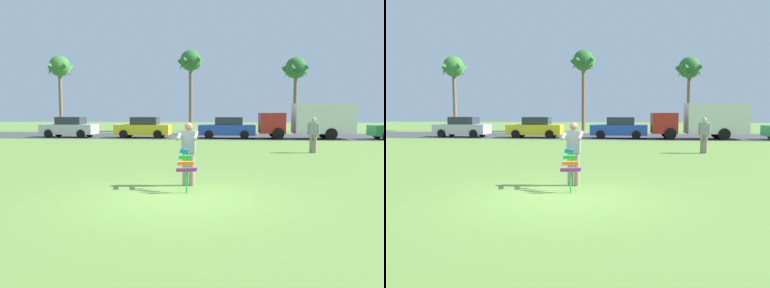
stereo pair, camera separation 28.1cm
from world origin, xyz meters
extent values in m
plane|color=olive|center=(0.00, 0.00, 0.00)|extent=(120.00, 120.00, 0.00)
cube|color=#424247|center=(0.00, 21.51, 0.01)|extent=(120.00, 8.00, 0.01)
cylinder|color=gray|center=(0.20, 1.35, 0.45)|extent=(0.16, 0.16, 0.90)
cylinder|color=gray|center=(0.02, 1.36, 0.45)|extent=(0.16, 0.16, 0.90)
cube|color=gray|center=(0.11, 1.36, 1.20)|extent=(0.36, 0.23, 0.60)
sphere|color=#9E7051|center=(0.11, 1.36, 1.62)|extent=(0.22, 0.22, 0.22)
cylinder|color=gray|center=(0.32, 1.10, 1.38)|extent=(0.10, 0.59, 0.24)
cylinder|color=gray|center=(-0.12, 1.11, 1.38)|extent=(0.10, 0.59, 0.24)
cube|color=blue|center=(0.04, 0.92, 1.00)|extent=(0.25, 0.19, 0.12)
cube|color=green|center=(0.07, 0.76, 0.86)|extent=(0.34, 0.21, 0.12)
cube|color=orange|center=(0.11, 0.60, 0.72)|extent=(0.44, 0.23, 0.12)
cube|color=purple|center=(0.15, 0.44, 0.59)|extent=(0.53, 0.25, 0.12)
cylinder|color=green|center=(0.15, 0.44, 0.29)|extent=(0.04, 0.04, 0.58)
cube|color=silver|center=(-11.12, 19.11, 0.64)|extent=(4.25, 1.81, 0.76)
cube|color=#282D38|center=(-10.97, 19.10, 1.30)|extent=(2.05, 1.45, 0.60)
cylinder|color=black|center=(-12.44, 18.33, 0.32)|extent=(0.65, 0.24, 0.64)
cylinder|color=black|center=(-12.40, 19.95, 0.32)|extent=(0.65, 0.24, 0.64)
cylinder|color=black|center=(-9.84, 18.26, 0.32)|extent=(0.65, 0.24, 0.64)
cylinder|color=black|center=(-9.79, 19.88, 0.32)|extent=(0.65, 0.24, 0.64)
cube|color=yellow|center=(-5.22, 19.11, 0.64)|extent=(4.22, 1.76, 0.76)
cube|color=#282D38|center=(-5.07, 19.10, 1.30)|extent=(2.04, 1.42, 0.60)
cylinder|color=black|center=(-6.54, 18.32, 0.32)|extent=(0.64, 0.23, 0.64)
cylinder|color=black|center=(-6.51, 19.93, 0.32)|extent=(0.64, 0.23, 0.64)
cylinder|color=black|center=(-3.93, 18.28, 0.32)|extent=(0.64, 0.23, 0.64)
cylinder|color=black|center=(-3.91, 19.89, 0.32)|extent=(0.64, 0.23, 0.64)
cube|color=#2347B7|center=(1.20, 19.11, 0.64)|extent=(4.26, 1.86, 0.76)
cube|color=#282D38|center=(1.35, 19.10, 1.30)|extent=(2.07, 1.47, 0.60)
cylinder|color=black|center=(-0.13, 18.35, 0.32)|extent=(0.65, 0.24, 0.64)
cylinder|color=black|center=(-0.07, 19.96, 0.32)|extent=(0.65, 0.24, 0.64)
cylinder|color=black|center=(2.47, 18.25, 0.32)|extent=(0.65, 0.24, 0.64)
cylinder|color=black|center=(2.54, 19.86, 0.32)|extent=(0.65, 0.24, 0.64)
cube|color=#B2231E|center=(4.51, 19.06, 1.17)|extent=(1.83, 1.93, 1.50)
cube|color=silver|center=(8.21, 19.12, 1.52)|extent=(4.23, 2.07, 2.20)
cylinder|color=black|center=(4.87, 18.14, 0.42)|extent=(0.84, 0.29, 0.84)
cylinder|color=black|center=(4.84, 19.98, 0.42)|extent=(0.84, 0.29, 0.84)
cylinder|color=black|center=(8.58, 18.20, 0.42)|extent=(0.84, 0.29, 0.84)
cylinder|color=black|center=(8.55, 20.04, 0.42)|extent=(0.84, 0.29, 0.84)
cylinder|color=brown|center=(-15.76, 27.71, 3.21)|extent=(0.36, 0.36, 6.42)
sphere|color=#387A33|center=(-15.76, 27.71, 6.62)|extent=(2.10, 2.10, 2.10)
cone|color=#387A33|center=(-14.81, 27.71, 6.17)|extent=(0.44, 1.56, 1.28)
cone|color=#387A33|center=(-15.47, 28.62, 6.17)|extent=(1.62, 0.90, 1.28)
cone|color=#387A33|center=(-16.53, 28.27, 6.17)|extent=(1.27, 1.52, 1.28)
cone|color=#387A33|center=(-16.53, 27.15, 6.17)|extent=(1.27, 1.52, 1.28)
cone|color=#387A33|center=(-15.47, 26.81, 6.17)|extent=(1.62, 0.90, 1.28)
cylinder|color=brown|center=(-2.47, 28.71, 3.48)|extent=(0.36, 0.36, 6.97)
sphere|color=#2D6B2D|center=(-2.47, 28.71, 7.17)|extent=(2.10, 2.10, 2.10)
cone|color=#2D6B2D|center=(-1.52, 28.71, 6.72)|extent=(0.44, 1.56, 1.28)
cone|color=#2D6B2D|center=(-2.18, 29.61, 6.72)|extent=(1.62, 0.90, 1.28)
cone|color=#2D6B2D|center=(-3.24, 29.27, 6.72)|extent=(1.27, 1.52, 1.28)
cone|color=#2D6B2D|center=(-3.24, 28.15, 6.72)|extent=(1.27, 1.52, 1.28)
cone|color=#2D6B2D|center=(-2.18, 27.81, 6.72)|extent=(1.62, 0.90, 1.28)
cylinder|color=brown|center=(7.99, 28.89, 3.06)|extent=(0.36, 0.36, 6.13)
sphere|color=#2D6B2D|center=(7.99, 28.89, 6.33)|extent=(2.10, 2.10, 2.10)
cone|color=#2D6B2D|center=(8.94, 28.89, 5.88)|extent=(0.44, 1.56, 1.28)
cone|color=#2D6B2D|center=(8.28, 29.80, 5.88)|extent=(1.62, 0.90, 1.28)
cone|color=#2D6B2D|center=(7.22, 29.45, 5.88)|extent=(1.27, 1.52, 1.28)
cone|color=#2D6B2D|center=(7.22, 28.33, 5.88)|extent=(1.27, 1.52, 1.28)
cone|color=#2D6B2D|center=(8.28, 27.99, 5.88)|extent=(1.62, 0.90, 1.28)
cylinder|color=gray|center=(5.44, 9.72, 0.45)|extent=(0.16, 0.16, 0.90)
cylinder|color=gray|center=(5.28, 9.80, 0.45)|extent=(0.16, 0.16, 0.90)
cube|color=gray|center=(5.36, 9.76, 1.20)|extent=(0.42, 0.36, 0.60)
sphere|color=tan|center=(5.36, 9.76, 1.62)|extent=(0.22, 0.22, 0.22)
cylinder|color=gray|center=(5.57, 9.65, 1.17)|extent=(0.09, 0.09, 0.58)
cylinder|color=gray|center=(5.15, 9.87, 1.17)|extent=(0.09, 0.09, 0.58)
camera|label=1|loc=(1.10, -8.38, 2.01)|focal=34.03mm
camera|label=2|loc=(1.38, -8.35, 2.01)|focal=34.03mm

